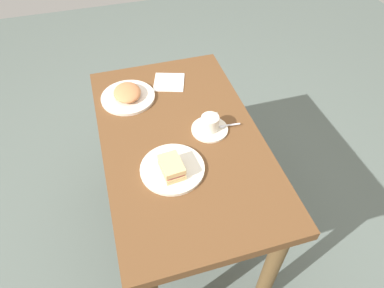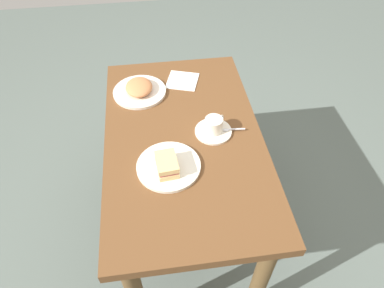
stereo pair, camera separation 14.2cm
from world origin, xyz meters
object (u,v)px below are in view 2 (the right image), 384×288
at_px(napkin, 182,81).
at_px(spoon, 230,130).
at_px(coffee_cup, 214,124).
at_px(sandwich_plate, 169,166).
at_px(side_plate, 140,92).
at_px(coffee_saucer, 213,131).
at_px(sandwich_front, 167,165).
at_px(dining_table, 184,156).

bearing_deg(napkin, spoon, -157.30).
bearing_deg(coffee_cup, sandwich_plate, 128.94).
distance_m(sandwich_plate, side_plate, 0.50).
distance_m(coffee_saucer, coffee_cup, 0.04).
relative_size(side_plate, napkin, 1.72).
relative_size(sandwich_front, side_plate, 0.46).
xyz_separation_m(dining_table, sandwich_plate, (-0.16, 0.08, 0.14)).
bearing_deg(napkin, coffee_cup, -166.56).
height_order(coffee_cup, spoon, coffee_cup).
xyz_separation_m(dining_table, coffee_saucer, (0.01, -0.13, 0.14)).
bearing_deg(sandwich_front, side_plate, 10.18).
bearing_deg(coffee_saucer, dining_table, 92.98).
distance_m(sandwich_front, coffee_cup, 0.29).
bearing_deg(spoon, napkin, 22.70).
height_order(dining_table, coffee_saucer, coffee_saucer).
xyz_separation_m(sandwich_front, coffee_cup, (0.19, -0.22, 0.00)).
bearing_deg(napkin, side_plate, 106.89).
bearing_deg(sandwich_plate, side_plate, 11.37).
height_order(dining_table, sandwich_front, sandwich_front).
distance_m(dining_table, napkin, 0.42).
xyz_separation_m(sandwich_plate, spoon, (0.16, -0.29, 0.01)).
bearing_deg(side_plate, coffee_saucer, -135.75).
distance_m(sandwich_plate, napkin, 0.57).
bearing_deg(coffee_saucer, sandwich_front, 131.35).
height_order(side_plate, napkin, side_plate).
relative_size(dining_table, side_plate, 4.46).
bearing_deg(dining_table, spoon, -90.02).
height_order(coffee_cup, napkin, coffee_cup).
xyz_separation_m(sandwich_plate, side_plate, (0.49, 0.10, 0.00)).
height_order(coffee_saucer, spoon, spoon).
bearing_deg(coffee_saucer, coffee_cup, -49.22).
xyz_separation_m(dining_table, sandwich_front, (-0.19, 0.09, 0.17)).
distance_m(sandwich_front, side_plate, 0.52).
height_order(sandwich_front, coffee_cup, coffee_cup).
bearing_deg(sandwich_front, spoon, -57.62).
distance_m(side_plate, napkin, 0.23).
relative_size(coffee_saucer, coffee_cup, 1.72).
relative_size(dining_table, coffee_saucer, 7.13).
relative_size(sandwich_front, coffee_saucer, 0.74).
height_order(dining_table, sandwich_plate, sandwich_plate).
bearing_deg(coffee_cup, napkin, 13.44).
relative_size(sandwich_plate, napkin, 1.71).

